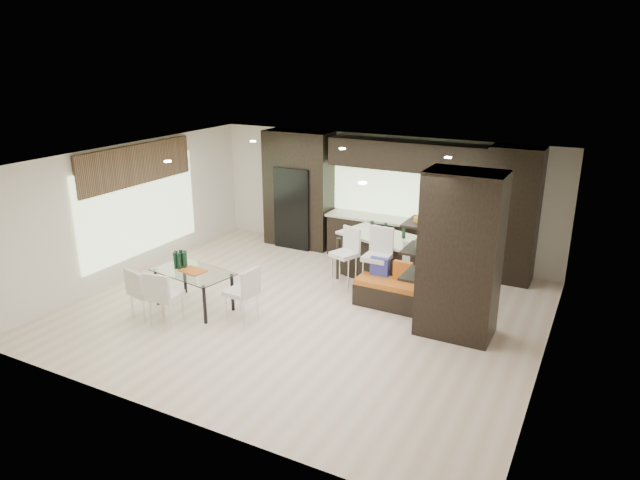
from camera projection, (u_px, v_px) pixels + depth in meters
The scene contains 22 objects.
ground at pixel (304, 310), 10.19m from camera, with size 8.00×8.00×0.00m, color beige.
back_wall at pixel (380, 195), 12.71m from camera, with size 8.00×0.02×2.70m, color white.
left_wall at pixel (131, 210), 11.53m from camera, with size 0.02×7.00×2.70m, color white.
right_wall at pixel (552, 280), 8.01m from camera, with size 0.02×7.00×2.70m, color white.
ceiling at pixel (303, 161), 9.34m from camera, with size 8.00×7.00×0.02m, color white.
window_left at pixel (140, 208), 11.68m from camera, with size 0.04×3.20×1.90m, color #B2D199.
window_back at pixel (406, 190), 12.35m from camera, with size 3.40×0.04×1.20m, color #B2D199.
stone_accent at pixel (137, 165), 11.38m from camera, with size 0.08×3.00×0.80m, color brown.
ceiling_spots at pixel (310, 159), 9.56m from camera, with size 4.00×3.00×0.02m, color white.
back_cabinetry at pixel (396, 201), 12.22m from camera, with size 6.80×0.68×2.70m, color black.
refrigerator at pixel (298, 206), 13.36m from camera, with size 0.90×0.68×1.90m, color black.
partition_column at pixel (460, 256), 8.96m from camera, with size 1.20×0.80×2.70m, color black.
kitchen_island at pixel (392, 260), 11.34m from camera, with size 2.19×0.94×0.91m, color black.
stool_left at pixel (344, 265), 10.97m from camera, with size 0.43×0.43×0.98m, color silver.
stool_mid at pixel (376, 270), 10.64m from camera, with size 0.47×0.47×1.06m, color silver.
stool_right at pixel (411, 279), 10.40m from camera, with size 0.40×0.40×0.90m, color silver.
bench at pixel (391, 294), 10.26m from camera, with size 1.29×0.50×0.50m, color black.
floor_vase at pixel (444, 289), 9.56m from camera, with size 0.45×0.45×1.24m, color #4E583F, non-canonical shape.
dining_table at pixel (194, 289), 10.21m from camera, with size 1.44×0.81×0.69m, color white.
chair_near at pixel (166, 299), 9.57m from camera, with size 0.48×0.48×0.89m, color silver.
chair_far at pixel (146, 295), 9.78m from camera, with size 0.46×0.46×0.85m, color silver.
chair_end at pixel (242, 296), 9.73m from camera, with size 0.48×0.48×0.88m, color silver.
Camera 1 is at (4.55, -8.09, 4.40)m, focal length 32.00 mm.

